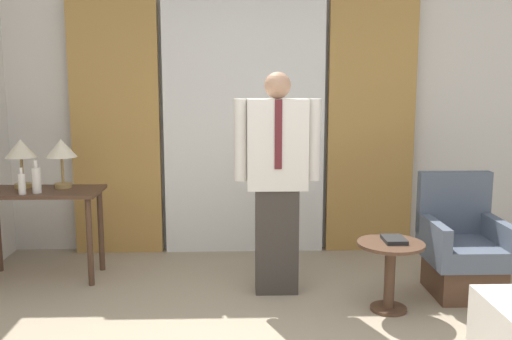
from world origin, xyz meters
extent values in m
cube|color=silver|center=(0.00, 2.88, 1.35)|extent=(10.00, 0.06, 2.70)
cube|color=white|center=(0.00, 2.75, 1.29)|extent=(1.56, 0.06, 2.58)
cube|color=#B28442|center=(-1.25, 2.75, 1.29)|extent=(0.85, 0.06, 2.58)
cube|color=#B28442|center=(1.25, 2.75, 1.29)|extent=(0.85, 0.06, 2.58)
cube|color=#4C3323|center=(-1.76, 2.01, 0.77)|extent=(1.04, 0.51, 0.03)
cylinder|color=#4C3323|center=(-1.30, 1.82, 0.38)|extent=(0.05, 0.05, 0.75)
cylinder|color=#4C3323|center=(-1.30, 2.21, 0.38)|extent=(0.05, 0.05, 0.75)
cylinder|color=#9E7F47|center=(-1.93, 2.12, 0.80)|extent=(0.14, 0.14, 0.04)
cylinder|color=#9E7F47|center=(-1.93, 2.12, 0.94)|extent=(0.02, 0.02, 0.23)
cone|color=beige|center=(-1.93, 2.12, 1.13)|extent=(0.26, 0.26, 0.16)
cylinder|color=#9E7F47|center=(-1.59, 2.12, 0.80)|extent=(0.14, 0.14, 0.04)
cylinder|color=#9E7F47|center=(-1.59, 2.12, 0.94)|extent=(0.02, 0.02, 0.23)
cone|color=beige|center=(-1.59, 2.12, 1.13)|extent=(0.26, 0.26, 0.16)
cylinder|color=silver|center=(-1.84, 1.84, 0.87)|extent=(0.06, 0.06, 0.17)
cylinder|color=silver|center=(-1.84, 1.84, 0.98)|extent=(0.03, 0.03, 0.05)
cylinder|color=silver|center=(-1.73, 1.89, 0.89)|extent=(0.07, 0.07, 0.21)
cylinder|color=silver|center=(-1.73, 1.89, 1.03)|extent=(0.03, 0.03, 0.06)
cube|color=#38332D|center=(0.25, 1.62, 0.43)|extent=(0.34, 0.18, 0.85)
cube|color=silver|center=(0.25, 1.62, 1.21)|extent=(0.47, 0.21, 0.71)
cube|color=#5B1E23|center=(0.25, 1.51, 1.30)|extent=(0.06, 0.01, 0.53)
cylinder|color=silver|center=(-0.04, 1.62, 1.25)|extent=(0.10, 0.10, 0.64)
cylinder|color=silver|center=(0.53, 1.62, 1.25)|extent=(0.10, 0.10, 0.64)
sphere|color=tan|center=(0.25, 1.62, 1.67)|extent=(0.21, 0.21, 0.21)
cube|color=#4C3323|center=(1.74, 1.52, 0.14)|extent=(0.51, 0.54, 0.28)
cube|color=#4C5666|center=(1.74, 1.52, 0.36)|extent=(0.60, 0.64, 0.16)
cube|color=#4C5666|center=(1.74, 1.79, 0.70)|extent=(0.60, 0.10, 0.52)
cube|color=#4C5666|center=(1.48, 1.52, 0.53)|extent=(0.08, 0.64, 0.18)
cube|color=#4C5666|center=(2.00, 1.52, 0.53)|extent=(0.08, 0.64, 0.18)
cylinder|color=#4C3323|center=(1.06, 1.22, 0.01)|extent=(0.27, 0.27, 0.02)
cylinder|color=#4C3323|center=(1.06, 1.22, 0.25)|extent=(0.08, 0.08, 0.50)
cylinder|color=#4C3323|center=(1.06, 1.22, 0.51)|extent=(0.50, 0.50, 0.02)
cube|color=black|center=(1.09, 1.25, 0.54)|extent=(0.16, 0.22, 0.03)
camera|label=1|loc=(-0.07, -2.81, 1.73)|focal=40.00mm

